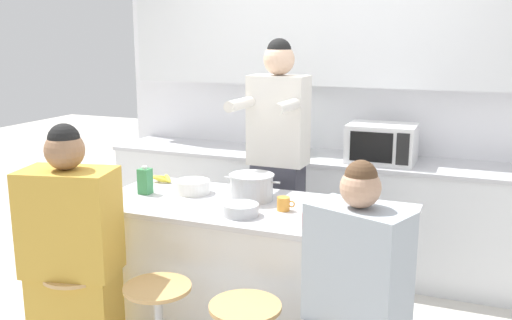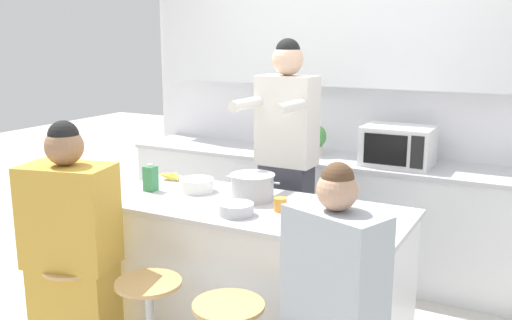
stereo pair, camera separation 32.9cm
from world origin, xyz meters
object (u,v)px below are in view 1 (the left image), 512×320
(kitchen_island, at_px, (251,277))
(person_cooking, at_px, (278,174))
(banana_bunch, at_px, (163,179))
(microwave, at_px, (382,143))
(fruit_bowl, at_px, (241,210))
(person_wrapped_blanket, at_px, (73,264))
(coffee_cup_far, at_px, (284,204))
(cooking_pot, at_px, (252,187))
(potted_plant, at_px, (298,138))
(juice_carton, at_px, (145,181))
(coffee_cup_near, at_px, (309,221))

(kitchen_island, xyz_separation_m, person_cooking, (-0.07, 0.64, 0.47))
(banana_bunch, height_order, microwave, microwave)
(fruit_bowl, height_order, banana_bunch, fruit_bowl)
(person_wrapped_blanket, xyz_separation_m, coffee_cup_far, (0.95, 0.63, 0.26))
(cooking_pot, xyz_separation_m, banana_bunch, (-0.71, 0.16, -0.05))
(person_wrapped_blanket, bearing_deg, potted_plant, 61.08)
(kitchen_island, distance_m, person_cooking, 0.80)
(person_wrapped_blanket, height_order, fruit_bowl, person_wrapped_blanket)
(microwave, height_order, potted_plant, microwave)
(coffee_cup_far, bearing_deg, fruit_bowl, -137.05)
(person_wrapped_blanket, xyz_separation_m, juice_carton, (0.05, 0.63, 0.31))
(fruit_bowl, xyz_separation_m, coffee_cup_far, (0.18, 0.17, 0.01))
(person_wrapped_blanket, xyz_separation_m, microwave, (1.25, 2.02, 0.39))
(kitchen_island, distance_m, potted_plant, 1.53)
(person_wrapped_blanket, height_order, banana_bunch, person_wrapped_blanket)
(coffee_cup_far, xyz_separation_m, microwave, (0.29, 1.39, 0.12))
(coffee_cup_near, bearing_deg, fruit_bowl, 170.07)
(kitchen_island, height_order, banana_bunch, banana_bunch)
(kitchen_island, relative_size, coffee_cup_near, 17.52)
(kitchen_island, distance_m, microwave, 1.57)
(fruit_bowl, height_order, juice_carton, juice_carton)
(banana_bunch, xyz_separation_m, microwave, (1.25, 1.10, 0.14))
(fruit_bowl, distance_m, banana_bunch, 0.90)
(coffee_cup_far, distance_m, potted_plant, 1.48)
(cooking_pot, height_order, coffee_cup_far, cooking_pot)
(person_cooking, relative_size, microwave, 3.67)
(person_wrapped_blanket, bearing_deg, banana_bunch, 76.73)
(coffee_cup_near, relative_size, microwave, 0.21)
(banana_bunch, bearing_deg, person_cooking, 29.43)
(kitchen_island, relative_size, fruit_bowl, 9.45)
(person_cooking, distance_m, fruit_bowl, 0.85)
(potted_plant, bearing_deg, person_cooking, -82.46)
(microwave, bearing_deg, kitchen_island, -110.16)
(person_cooking, distance_m, juice_carton, 0.91)
(fruit_bowl, xyz_separation_m, potted_plant, (-0.19, 1.59, 0.12))
(coffee_cup_near, xyz_separation_m, potted_plant, (-0.60, 1.66, 0.11))
(person_wrapped_blanket, xyz_separation_m, cooking_pot, (0.71, 0.76, 0.30))
(coffee_cup_near, bearing_deg, microwave, 87.49)
(person_wrapped_blanket, xyz_separation_m, fruit_bowl, (0.77, 0.46, 0.26))
(person_cooking, distance_m, coffee_cup_far, 0.73)
(coffee_cup_near, relative_size, juice_carton, 0.60)
(kitchen_island, relative_size, potted_plant, 7.41)
(juice_carton, height_order, microwave, microwave)
(cooking_pot, distance_m, juice_carton, 0.67)
(cooking_pot, bearing_deg, microwave, 66.83)
(juice_carton, xyz_separation_m, microwave, (1.20, 1.38, 0.08))
(coffee_cup_far, bearing_deg, microwave, 78.09)
(cooking_pot, xyz_separation_m, potted_plant, (-0.13, 1.29, 0.07))
(juice_carton, distance_m, potted_plant, 1.51)
(person_cooking, bearing_deg, fruit_bowl, -82.58)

